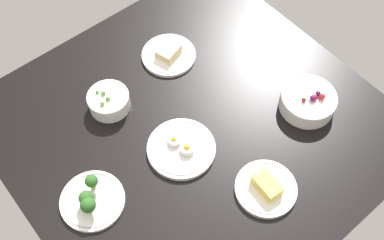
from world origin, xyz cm
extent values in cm
cube|color=black|center=(0.00, 0.00, 2.00)|extent=(111.15, 112.80, 4.00)
cylinder|color=white|center=(-5.30, 8.68, 4.74)|extent=(21.17, 21.17, 1.49)
torus|color=#B7B7BC|center=(-5.30, 8.68, 5.49)|extent=(19.13, 19.13, 0.50)
ellipsoid|color=white|center=(-7.32, 8.08, 6.79)|extent=(4.74, 4.74, 2.61)
sphere|color=yellow|center=(-7.32, 8.08, 7.97)|extent=(1.90, 1.90, 1.90)
ellipsoid|color=white|center=(-2.53, 9.23, 6.66)|extent=(4.27, 4.27, 2.35)
sphere|color=yellow|center=(-2.53, 9.23, 7.72)|extent=(1.71, 1.71, 1.71)
cylinder|color=white|center=(-18.76, -32.85, 6.72)|extent=(17.92, 17.92, 5.44)
torus|color=white|center=(-18.76, -32.85, 9.44)|extent=(18.01, 18.01, 0.80)
sphere|color=#59144C|center=(-19.90, -35.36, 10.27)|extent=(1.65, 1.65, 1.65)
sphere|color=#B2232D|center=(-21.59, -35.31, 10.45)|extent=(2.02, 2.02, 2.02)
sphere|color=#59144C|center=(-20.17, -32.62, 10.46)|extent=(2.04, 2.04, 2.04)
sphere|color=maroon|center=(-18.71, -30.14, 10.15)|extent=(1.42, 1.42, 1.42)
sphere|color=maroon|center=(-20.30, -33.51, 10.31)|extent=(1.74, 1.74, 1.74)
cylinder|color=white|center=(-2.16, 39.05, 4.60)|extent=(18.81, 18.81, 1.19)
torus|color=#B7B7BC|center=(-2.16, 39.05, 5.19)|extent=(17.06, 17.06, 0.50)
cylinder|color=#9EBC72|center=(0.88, 36.44, 6.57)|extent=(1.33, 1.33, 2.76)
sphere|color=#2D6023|center=(0.88, 36.44, 9.37)|extent=(3.79, 3.79, 3.79)
cylinder|color=#9EBC72|center=(-4.64, 41.16, 6.45)|extent=(1.55, 1.55, 2.53)
sphere|color=#2D6023|center=(-4.64, 41.16, 9.38)|extent=(4.43, 4.43, 4.43)
cylinder|color=#9EBC72|center=(-2.18, 40.36, 6.15)|extent=(1.49, 1.49, 1.91)
sphere|color=#2D6023|center=(-2.18, 40.36, 8.70)|extent=(4.26, 4.26, 4.26)
cylinder|color=white|center=(26.49, -11.42, 4.61)|extent=(18.96, 18.96, 1.21)
torus|color=#B7B7BC|center=(26.49, -11.42, 5.21)|extent=(17.18, 17.18, 0.50)
cube|color=beige|center=(26.49, -11.42, 5.81)|extent=(8.12, 9.40, 1.20)
cube|color=#E5B24C|center=(26.49, -11.42, 6.81)|extent=(8.12, 9.40, 0.80)
cube|color=beige|center=(26.49, -11.42, 7.81)|extent=(8.12, 9.40, 1.20)
cylinder|color=white|center=(-31.40, -1.96, 4.75)|extent=(18.27, 18.27, 1.49)
torus|color=#B7B7BC|center=(-31.40, -1.96, 5.49)|extent=(16.57, 16.57, 0.50)
cube|color=#F2D14C|center=(-31.40, -1.96, 7.33)|extent=(9.04, 5.88, 3.67)
cylinder|color=white|center=(22.16, 16.37, 6.74)|extent=(13.33, 13.33, 5.48)
torus|color=white|center=(22.16, 16.37, 9.48)|extent=(13.60, 13.60, 0.80)
sphere|color=#599E38|center=(23.78, 16.86, 10.21)|extent=(1.45, 1.45, 1.45)
sphere|color=#599E38|center=(21.34, 16.86, 10.04)|extent=(1.13, 1.13, 1.13)
sphere|color=#599E38|center=(20.57, 19.40, 10.18)|extent=(1.41, 1.41, 1.41)
sphere|color=#599E38|center=(20.99, 16.84, 10.16)|extent=(1.35, 1.35, 1.35)
sphere|color=#599E38|center=(21.15, 17.06, 10.08)|extent=(1.19, 1.19, 1.19)
sphere|color=#599E38|center=(25.41, 18.06, 10.05)|extent=(1.14, 1.14, 1.14)
camera|label=1|loc=(-60.30, 50.06, 130.85)|focal=43.71mm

